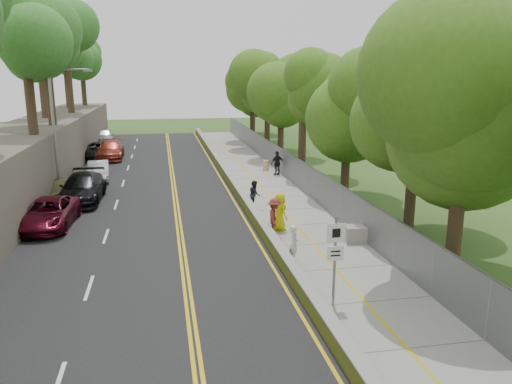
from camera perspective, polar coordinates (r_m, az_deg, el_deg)
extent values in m
plane|color=#33511E|center=(19.72, 2.95, -9.36)|extent=(140.00, 140.00, 0.00)
cube|color=black|center=(33.55, -12.22, 0.00)|extent=(11.20, 66.00, 0.04)
cube|color=gray|center=(34.24, 1.19, 0.58)|extent=(4.20, 66.00, 0.05)
cube|color=#B5D630|center=(33.79, -2.63, 0.87)|extent=(0.42, 66.00, 0.60)
cube|color=#595147|center=(34.37, -26.01, 2.62)|extent=(5.00, 66.00, 4.00)
cube|color=slate|center=(34.52, 4.61, 2.30)|extent=(0.04, 66.00, 2.00)
cylinder|color=gray|center=(32.49, -22.04, 6.03)|extent=(0.18, 0.18, 8.00)
cylinder|color=gray|center=(32.09, -20.67, 12.98)|extent=(2.30, 0.13, 0.13)
cube|color=gray|center=(31.93, -18.71, 13.04)|extent=(0.50, 0.22, 0.14)
cylinder|color=gray|center=(16.75, 8.98, -7.85)|extent=(0.09, 0.09, 3.10)
cube|color=white|center=(16.39, 9.15, -4.63)|extent=(0.62, 0.04, 0.62)
cube|color=white|center=(16.62, 9.06, -6.93)|extent=(0.56, 0.04, 0.50)
cylinder|color=#CB6917|center=(40.01, 1.12, 3.09)|extent=(0.49, 0.49, 0.81)
cube|color=gray|center=(23.53, 11.47, -4.70)|extent=(1.21, 0.97, 0.74)
imported|color=#570D1E|center=(27.25, -22.67, -2.26)|extent=(2.67, 5.28, 1.43)
imported|color=black|center=(31.88, -19.25, 0.41)|extent=(2.50, 5.78, 1.66)
imported|color=#C4BA8F|center=(33.11, -21.34, 0.42)|extent=(1.71, 3.98, 1.34)
imported|color=silver|center=(38.06, -17.56, 2.33)|extent=(1.83, 4.25, 1.36)
imported|color=black|center=(47.84, -17.65, 4.53)|extent=(2.52, 5.23, 1.44)
imported|color=maroon|center=(47.21, -16.31, 4.61)|extent=(2.31, 5.57, 1.61)
imported|color=#B5B5B9|center=(58.10, -16.92, 6.14)|extent=(2.40, 4.95, 1.63)
imported|color=#D4DA0C|center=(24.59, 2.73, -2.23)|extent=(0.89, 1.08, 1.90)
imported|color=silver|center=(20.50, 4.36, -5.93)|extent=(0.54, 0.67, 1.60)
imported|color=black|center=(28.68, -0.16, -0.25)|extent=(0.66, 0.82, 1.61)
imported|color=maroon|center=(23.78, 2.13, -2.88)|extent=(0.93, 1.30, 1.82)
imported|color=black|center=(38.02, 2.45, 3.31)|extent=(1.16, 0.75, 1.83)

